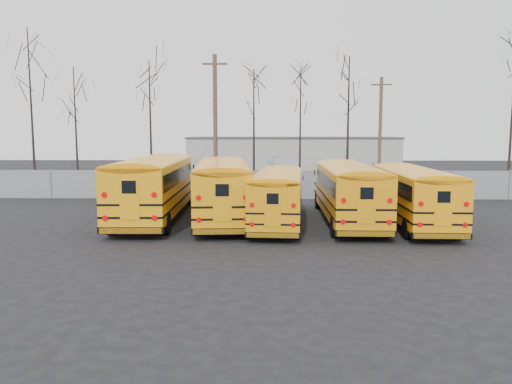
{
  "coord_description": "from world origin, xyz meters",
  "views": [
    {
      "loc": [
        -0.77,
        -22.65,
        4.66
      ],
      "look_at": [
        -1.32,
        2.72,
        1.6
      ],
      "focal_mm": 35.0,
      "sensor_mm": 36.0,
      "label": 1
    }
  ],
  "objects_px": {
    "bus_b": "(222,185)",
    "bus_d": "(349,188)",
    "bus_a": "(154,183)",
    "utility_pole_right": "(380,132)",
    "bus_e": "(413,191)",
    "bus_c": "(278,193)",
    "utility_pole_left": "(215,123)"
  },
  "relations": [
    {
      "from": "bus_e",
      "to": "utility_pole_left",
      "type": "distance_m",
      "value": 17.14
    },
    {
      "from": "bus_b",
      "to": "bus_c",
      "type": "height_order",
      "value": "bus_b"
    },
    {
      "from": "utility_pole_right",
      "to": "bus_d",
      "type": "bearing_deg",
      "value": -101.16
    },
    {
      "from": "bus_b",
      "to": "bus_e",
      "type": "distance_m",
      "value": 9.68
    },
    {
      "from": "bus_a",
      "to": "utility_pole_right",
      "type": "bearing_deg",
      "value": 42.42
    },
    {
      "from": "bus_e",
      "to": "bus_d",
      "type": "bearing_deg",
      "value": 171.68
    },
    {
      "from": "bus_d",
      "to": "bus_b",
      "type": "bearing_deg",
      "value": 177.0
    },
    {
      "from": "utility_pole_right",
      "to": "bus_b",
      "type": "bearing_deg",
      "value": -120.89
    },
    {
      "from": "bus_b",
      "to": "bus_c",
      "type": "relative_size",
      "value": 1.16
    },
    {
      "from": "bus_a",
      "to": "utility_pole_right",
      "type": "distance_m",
      "value": 21.12
    },
    {
      "from": "utility_pole_left",
      "to": "utility_pole_right",
      "type": "relative_size",
      "value": 1.15
    },
    {
      "from": "bus_d",
      "to": "bus_e",
      "type": "distance_m",
      "value": 3.16
    },
    {
      "from": "bus_a",
      "to": "utility_pole_right",
      "type": "relative_size",
      "value": 1.36
    },
    {
      "from": "bus_a",
      "to": "utility_pole_right",
      "type": "xyz_separation_m",
      "value": [
        15.06,
        14.56,
        2.63
      ]
    },
    {
      "from": "bus_d",
      "to": "utility_pole_left",
      "type": "distance_m",
      "value": 14.83
    },
    {
      "from": "bus_d",
      "to": "bus_e",
      "type": "height_order",
      "value": "bus_d"
    },
    {
      "from": "utility_pole_right",
      "to": "bus_a",
      "type": "bearing_deg",
      "value": -129.18
    },
    {
      "from": "bus_a",
      "to": "bus_b",
      "type": "relative_size",
      "value": 1.05
    },
    {
      "from": "utility_pole_left",
      "to": "utility_pole_right",
      "type": "distance_m",
      "value": 13.39
    },
    {
      "from": "bus_d",
      "to": "bus_e",
      "type": "xyz_separation_m",
      "value": [
        3.11,
        -0.54,
        -0.09
      ]
    },
    {
      "from": "bus_a",
      "to": "utility_pole_left",
      "type": "relative_size",
      "value": 1.19
    },
    {
      "from": "bus_a",
      "to": "bus_b",
      "type": "height_order",
      "value": "bus_a"
    },
    {
      "from": "bus_b",
      "to": "bus_d",
      "type": "height_order",
      "value": "bus_b"
    },
    {
      "from": "utility_pole_left",
      "to": "utility_pole_right",
      "type": "bearing_deg",
      "value": 14.59
    },
    {
      "from": "bus_b",
      "to": "bus_d",
      "type": "xyz_separation_m",
      "value": [
        6.51,
        -0.42,
        -0.07
      ]
    },
    {
      "from": "bus_b",
      "to": "utility_pole_left",
      "type": "relative_size",
      "value": 1.14
    },
    {
      "from": "bus_b",
      "to": "bus_c",
      "type": "xyz_separation_m",
      "value": [
        2.89,
        -1.1,
        -0.25
      ]
    },
    {
      "from": "bus_d",
      "to": "utility_pole_right",
      "type": "distance_m",
      "value": 16.27
    },
    {
      "from": "bus_c",
      "to": "utility_pole_left",
      "type": "bearing_deg",
      "value": 113.39
    },
    {
      "from": "bus_c",
      "to": "utility_pole_right",
      "type": "bearing_deg",
      "value": 65.93
    },
    {
      "from": "bus_a",
      "to": "utility_pole_left",
      "type": "bearing_deg",
      "value": 77.87
    },
    {
      "from": "bus_a",
      "to": "bus_b",
      "type": "bearing_deg",
      "value": -5.79
    }
  ]
}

